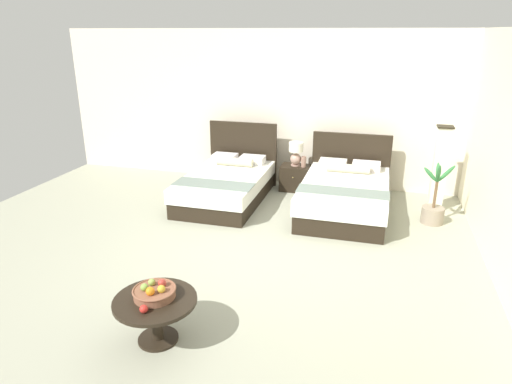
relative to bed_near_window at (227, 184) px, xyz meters
The scene contains 12 objects.
ground_plane 2.14m from the bed_near_window, 61.16° to the right, with size 9.61×9.99×0.02m, color #A2A38C.
wall_back 2.04m from the bed_near_window, 52.60° to the left, with size 9.61×0.12×2.87m, color silver.
bed_near_window is the anchor object (origin of this frame).
bed_near_corner 2.04m from the bed_near_window, ahead, with size 1.39×2.15×1.11m.
nightstand 1.34m from the bed_near_window, 38.35° to the left, with size 0.53×0.43×0.47m.
table_lamp 1.42m from the bed_near_window, 39.01° to the left, with size 0.26×0.26×0.44m.
vase 1.47m from the bed_near_window, 33.19° to the left, with size 0.09×0.09×0.20m.
coffee_table 3.88m from the bed_near_window, 80.81° to the right, with size 0.79×0.79×0.46m.
fruit_bowl 3.85m from the bed_near_window, 81.00° to the right, with size 0.41×0.41×0.16m.
loose_apple 4.10m from the bed_near_window, 81.20° to the right, with size 0.08×0.08×0.08m.
floor_lamp_corner 3.56m from the bed_near_window, ahead, with size 0.25×0.25×1.41m.
potted_palm 3.41m from the bed_near_window, ahead, with size 0.48×0.57×1.02m.
Camera 1 is at (1.49, -5.20, 2.83)m, focal length 31.54 mm.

